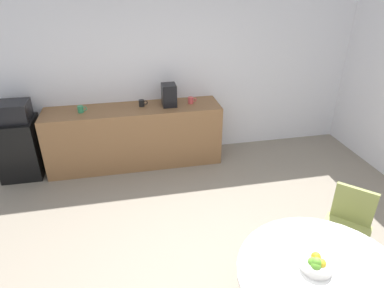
{
  "coord_description": "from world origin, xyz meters",
  "views": [
    {
      "loc": [
        -0.64,
        -1.92,
        2.64
      ],
      "look_at": [
        0.03,
        1.28,
        0.95
      ],
      "focal_mm": 31.22,
      "sensor_mm": 36.0,
      "label": 1
    }
  ],
  "objects_px": {
    "fruit_bowl": "(316,264)",
    "mini_fridge": "(20,148)",
    "chair_olive": "(349,219)",
    "round_table": "(322,286)",
    "microwave": "(10,112)",
    "mug_green": "(142,103)",
    "mug_red": "(81,109)",
    "coffee_maker": "(169,95)",
    "mug_white": "(191,100)"
  },
  "relations": [
    {
      "from": "chair_olive",
      "to": "mug_white",
      "type": "xyz_separation_m",
      "value": [
        -1.06,
        2.44,
        0.43
      ]
    },
    {
      "from": "mug_white",
      "to": "chair_olive",
      "type": "bearing_deg",
      "value": -66.62
    },
    {
      "from": "microwave",
      "to": "mug_white",
      "type": "distance_m",
      "value": 2.48
    },
    {
      "from": "mug_red",
      "to": "round_table",
      "type": "bearing_deg",
      "value": -58.88
    },
    {
      "from": "chair_olive",
      "to": "round_table",
      "type": "bearing_deg",
      "value": -135.84
    },
    {
      "from": "mini_fridge",
      "to": "chair_olive",
      "type": "height_order",
      "value": "mini_fridge"
    },
    {
      "from": "microwave",
      "to": "round_table",
      "type": "height_order",
      "value": "microwave"
    },
    {
      "from": "round_table",
      "to": "mug_red",
      "type": "distance_m",
      "value": 3.66
    },
    {
      "from": "mug_red",
      "to": "coffee_maker",
      "type": "relative_size",
      "value": 0.4
    },
    {
      "from": "mini_fridge",
      "to": "chair_olive",
      "type": "bearing_deg",
      "value": -34.38
    },
    {
      "from": "round_table",
      "to": "mug_red",
      "type": "bearing_deg",
      "value": 121.12
    },
    {
      "from": "round_table",
      "to": "chair_olive",
      "type": "distance_m",
      "value": 1.04
    },
    {
      "from": "coffee_maker",
      "to": "round_table",
      "type": "bearing_deg",
      "value": -78.44
    },
    {
      "from": "chair_olive",
      "to": "coffee_maker",
      "type": "relative_size",
      "value": 2.59
    },
    {
      "from": "chair_olive",
      "to": "mug_white",
      "type": "height_order",
      "value": "mug_white"
    },
    {
      "from": "mug_white",
      "to": "mug_red",
      "type": "xyz_separation_m",
      "value": [
        -1.57,
        -0.04,
        0.0
      ]
    },
    {
      "from": "round_table",
      "to": "fruit_bowl",
      "type": "distance_m",
      "value": 0.18
    },
    {
      "from": "mini_fridge",
      "to": "mug_red",
      "type": "distance_m",
      "value": 1.05
    },
    {
      "from": "round_table",
      "to": "mug_green",
      "type": "relative_size",
      "value": 9.56
    },
    {
      "from": "mini_fridge",
      "to": "chair_olive",
      "type": "relative_size",
      "value": 1.02
    },
    {
      "from": "mug_green",
      "to": "mug_red",
      "type": "distance_m",
      "value": 0.85
    },
    {
      "from": "microwave",
      "to": "chair_olive",
      "type": "relative_size",
      "value": 0.58
    },
    {
      "from": "chair_olive",
      "to": "mug_white",
      "type": "bearing_deg",
      "value": 113.38
    },
    {
      "from": "microwave",
      "to": "coffee_maker",
      "type": "height_order",
      "value": "coffee_maker"
    },
    {
      "from": "round_table",
      "to": "mug_white",
      "type": "distance_m",
      "value": 3.2
    },
    {
      "from": "coffee_maker",
      "to": "mug_white",
      "type": "bearing_deg",
      "value": 4.23
    },
    {
      "from": "mini_fridge",
      "to": "mug_white",
      "type": "height_order",
      "value": "mug_white"
    },
    {
      "from": "mini_fridge",
      "to": "fruit_bowl",
      "type": "height_order",
      "value": "fruit_bowl"
    },
    {
      "from": "fruit_bowl",
      "to": "coffee_maker",
      "type": "relative_size",
      "value": 0.7
    },
    {
      "from": "microwave",
      "to": "mug_red",
      "type": "relative_size",
      "value": 3.72
    },
    {
      "from": "round_table",
      "to": "fruit_bowl",
      "type": "height_order",
      "value": "fruit_bowl"
    },
    {
      "from": "mug_green",
      "to": "mug_red",
      "type": "relative_size",
      "value": 1.0
    },
    {
      "from": "microwave",
      "to": "mug_green",
      "type": "relative_size",
      "value": 3.72
    },
    {
      "from": "round_table",
      "to": "fruit_bowl",
      "type": "bearing_deg",
      "value": 125.01
    },
    {
      "from": "mug_green",
      "to": "round_table",
      "type": "bearing_deg",
      "value": -71.99
    },
    {
      "from": "microwave",
      "to": "chair_olive",
      "type": "xyz_separation_m",
      "value": [
        3.54,
        -2.42,
        -0.45
      ]
    },
    {
      "from": "coffee_maker",
      "to": "mini_fridge",
      "type": "bearing_deg",
      "value": 180.0
    },
    {
      "from": "round_table",
      "to": "microwave",
      "type": "bearing_deg",
      "value": 131.66
    },
    {
      "from": "microwave",
      "to": "mug_white",
      "type": "height_order",
      "value": "microwave"
    },
    {
      "from": "microwave",
      "to": "mug_green",
      "type": "distance_m",
      "value": 1.76
    },
    {
      "from": "mug_green",
      "to": "coffee_maker",
      "type": "distance_m",
      "value": 0.41
    },
    {
      "from": "fruit_bowl",
      "to": "mini_fridge",
      "type": "bearing_deg",
      "value": 131.78
    },
    {
      "from": "microwave",
      "to": "fruit_bowl",
      "type": "xyz_separation_m",
      "value": [
        2.75,
        -3.08,
        -0.18
      ]
    },
    {
      "from": "fruit_bowl",
      "to": "mug_white",
      "type": "height_order",
      "value": "mug_white"
    },
    {
      "from": "mug_red",
      "to": "coffee_maker",
      "type": "bearing_deg",
      "value": 0.85
    },
    {
      "from": "mini_fridge",
      "to": "mug_white",
      "type": "xyz_separation_m",
      "value": [
        2.48,
        0.02,
        0.53
      ]
    },
    {
      "from": "round_table",
      "to": "coffee_maker",
      "type": "distance_m",
      "value": 3.23
    },
    {
      "from": "mug_white",
      "to": "coffee_maker",
      "type": "relative_size",
      "value": 0.4
    },
    {
      "from": "chair_olive",
      "to": "mini_fridge",
      "type": "bearing_deg",
      "value": 145.62
    },
    {
      "from": "microwave",
      "to": "fruit_bowl",
      "type": "relative_size",
      "value": 2.14
    }
  ]
}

